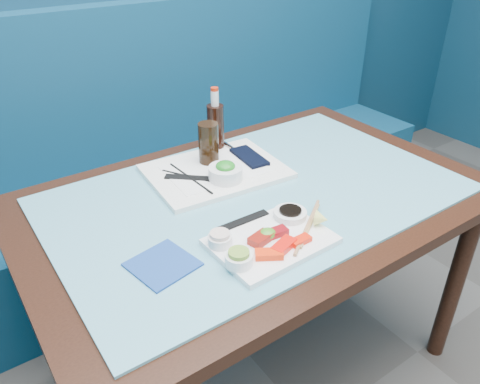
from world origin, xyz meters
TOP-DOWN VIEW (x-y plane):
  - booth_bench at (0.00, 2.29)m, footprint 3.00×0.56m
  - dining_table at (0.00, 1.45)m, footprint 1.40×0.90m
  - glass_top at (0.00, 1.45)m, footprint 1.22×0.76m
  - sashimi_plate at (-0.12, 1.22)m, footprint 0.31×0.22m
  - salmon_left at (-0.17, 1.17)m, footprint 0.08×0.06m
  - salmon_mid at (-0.12, 1.17)m, footprint 0.08×0.06m
  - salmon_right at (-0.07, 1.17)m, footprint 0.06×0.03m
  - tuna_left at (-0.15, 1.23)m, footprint 0.07×0.05m
  - tuna_right at (-0.10, 1.23)m, footprint 0.05×0.04m
  - seaweed_garnish at (-0.13, 1.23)m, footprint 0.06×0.05m
  - ramekin_wasabi at (-0.25, 1.19)m, footprint 0.07×0.07m
  - wasabi_fill at (-0.25, 1.19)m, footprint 0.06×0.06m
  - ramekin_ginger at (-0.24, 1.28)m, footprint 0.07×0.07m
  - ginger_fill at (-0.24, 1.28)m, footprint 0.06×0.06m
  - soy_dish at (-0.02, 1.27)m, footprint 0.11×0.11m
  - soy_fill at (-0.02, 1.27)m, footprint 0.07×0.07m
  - lemon_wedge at (0.02, 1.19)m, footprint 0.06×0.05m
  - chopstick_sleeve at (-0.14, 1.33)m, footprint 0.16×0.03m
  - wooden_chopstick_a at (-0.01, 1.21)m, footprint 0.22×0.16m
  - wooden_chopstick_b at (-0.00, 1.21)m, footprint 0.18×0.13m
  - serving_tray at (-0.04, 1.63)m, footprint 0.45×0.35m
  - paper_placemat at (-0.04, 1.63)m, footprint 0.33×0.24m
  - seaweed_bowl at (-0.05, 1.55)m, footprint 0.13×0.13m
  - seaweed_salad at (-0.05, 1.55)m, footprint 0.08×0.08m
  - cola_glass at (-0.03, 1.68)m, footprint 0.08×0.08m
  - navy_pouch at (0.10, 1.63)m, footprint 0.08×0.16m
  - fork at (0.09, 1.73)m, footprint 0.01×0.09m
  - black_chopstick_a at (-0.14, 1.62)m, footprint 0.02×0.24m
  - black_chopstick_b at (-0.13, 1.62)m, footprint 0.12×0.19m
  - tray_sleeve at (-0.13, 1.62)m, footprint 0.15×0.14m
  - cola_bottle_body at (0.06, 1.77)m, footprint 0.08×0.08m
  - cola_bottle_neck at (0.06, 1.77)m, footprint 0.03×0.03m
  - cola_bottle_cap at (0.06, 1.77)m, footprint 0.03×0.03m
  - blue_napkin at (-0.39, 1.31)m, footprint 0.17×0.17m

SIDE VIEW (x-z plane):
  - booth_bench at x=0.00m, z-range -0.21..0.96m
  - dining_table at x=0.00m, z-range 0.29..1.04m
  - glass_top at x=0.00m, z-range 0.75..0.76m
  - blue_napkin at x=-0.39m, z-range 0.76..0.76m
  - sashimi_plate at x=-0.12m, z-range 0.76..0.77m
  - serving_tray at x=-0.04m, z-range 0.76..0.77m
  - paper_placemat at x=-0.04m, z-range 0.77..0.78m
  - chopstick_sleeve at x=-0.14m, z-range 0.77..0.78m
  - tray_sleeve at x=-0.13m, z-range 0.77..0.78m
  - black_chopstick_b at x=-0.13m, z-range 0.77..0.78m
  - black_chopstick_a at x=-0.14m, z-range 0.77..0.78m
  - wooden_chopstick_b at x=0.00m, z-range 0.77..0.78m
  - wooden_chopstick_a at x=-0.01m, z-range 0.77..0.78m
  - fork at x=0.09m, z-range 0.77..0.78m
  - navy_pouch at x=0.10m, z-range 0.77..0.79m
  - salmon_right at x=-0.07m, z-range 0.77..0.79m
  - salmon_left at x=-0.17m, z-range 0.77..0.79m
  - tuna_right at x=-0.10m, z-range 0.77..0.79m
  - salmon_mid at x=-0.12m, z-range 0.77..0.79m
  - soy_dish at x=-0.02m, z-range 0.77..0.79m
  - tuna_left at x=-0.15m, z-range 0.77..0.79m
  - seaweed_garnish at x=-0.13m, z-range 0.77..0.80m
  - ramekin_ginger at x=-0.24m, z-range 0.77..0.80m
  - ramekin_wasabi at x=-0.25m, z-range 0.77..0.80m
  - soy_fill at x=-0.02m, z-range 0.79..0.80m
  - lemon_wedge at x=0.02m, z-range 0.77..0.82m
  - seaweed_bowl at x=-0.05m, z-range 0.77..0.82m
  - ginger_fill at x=-0.24m, z-range 0.80..0.81m
  - wasabi_fill at x=-0.25m, z-range 0.80..0.81m
  - seaweed_salad at x=-0.05m, z-range 0.80..0.84m
  - cola_bottle_body at x=0.06m, z-range 0.76..0.93m
  - cola_glass at x=-0.03m, z-range 0.77..0.91m
  - cola_bottle_neck at x=0.06m, z-range 0.93..0.98m
  - cola_bottle_cap at x=0.06m, z-range 0.98..0.99m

